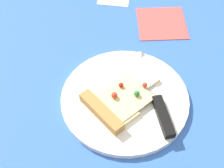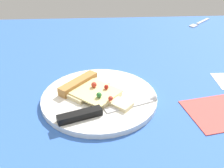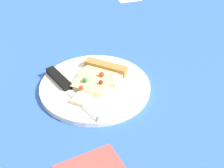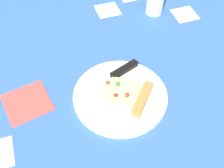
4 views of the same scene
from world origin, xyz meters
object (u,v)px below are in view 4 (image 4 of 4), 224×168
at_px(knife, 113,76).
at_px(plate, 120,95).
at_px(pizza_slice, 128,95).
at_px(napkin, 27,102).
at_px(drinking_glass, 155,0).

bearing_deg(knife, plate, 159.26).
bearing_deg(plate, knife, -90.63).
relative_size(pizza_slice, napkin, 1.40).
relative_size(plate, pizza_slice, 1.56).
xyz_separation_m(plate, knife, (-0.00, -0.07, 0.01)).
bearing_deg(pizza_slice, drinking_glass, 7.38).
bearing_deg(knife, pizza_slice, 172.12).
bearing_deg(pizza_slice, napkin, 115.01).
bearing_deg(plate, pizza_slice, 138.91).
bearing_deg(napkin, pizza_slice, 163.92).
xyz_separation_m(pizza_slice, drinking_glass, (-0.25, -0.38, 0.03)).
bearing_deg(pizza_slice, knife, 53.32).
xyz_separation_m(pizza_slice, napkin, (0.29, -0.08, -0.02)).
height_order(plate, knife, knife).
relative_size(knife, napkin, 1.79).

